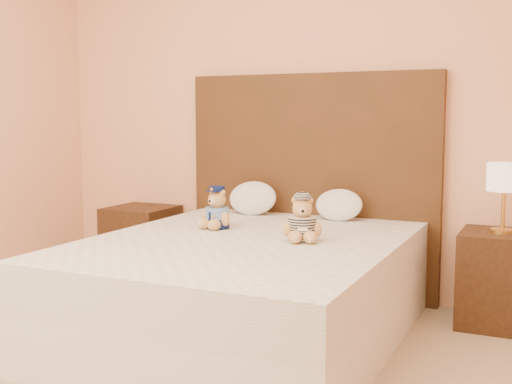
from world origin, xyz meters
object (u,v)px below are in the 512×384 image
(bed, at_px, (246,288))
(teddy_police, at_px, (217,208))
(nightstand_right, at_px, (500,279))
(pillow_right, at_px, (339,203))
(lamp, at_px, (505,181))
(nightstand_left, at_px, (142,244))
(teddy_prisoner, at_px, (302,218))
(pillow_left, at_px, (253,196))

(bed, bearing_deg, teddy_police, 142.22)
(nightstand_right, bearing_deg, pillow_right, 178.26)
(nightstand_right, relative_size, teddy_police, 2.21)
(lamp, bearing_deg, nightstand_left, 180.00)
(teddy_prisoner, xyz_separation_m, pillow_left, (-0.65, 0.76, -0.00))
(nightstand_left, xyz_separation_m, lamp, (2.50, 0.00, 0.57))
(pillow_left, distance_m, pillow_right, 0.61)
(bed, relative_size, teddy_police, 8.04)
(nightstand_left, xyz_separation_m, pillow_left, (0.90, 0.03, 0.40))
(teddy_prisoner, relative_size, pillow_right, 0.79)
(teddy_prisoner, bearing_deg, nightstand_left, 131.78)
(lamp, relative_size, teddy_police, 1.61)
(pillow_left, bearing_deg, pillow_right, 0.00)
(bed, distance_m, teddy_police, 0.55)
(pillow_left, bearing_deg, nightstand_left, -178.09)
(teddy_prisoner, bearing_deg, bed, 169.91)
(nightstand_right, relative_size, pillow_left, 1.59)
(lamp, bearing_deg, nightstand_right, 0.00)
(nightstand_left, bearing_deg, pillow_left, 1.91)
(teddy_police, bearing_deg, pillow_right, 59.97)
(bed, xyz_separation_m, lamp, (1.25, 0.80, 0.57))
(pillow_left, bearing_deg, teddy_police, -85.36)
(teddy_police, height_order, teddy_prisoner, teddy_police)
(teddy_prisoner, distance_m, pillow_left, 1.00)
(pillow_left, height_order, pillow_right, pillow_left)
(nightstand_right, distance_m, teddy_police, 1.70)
(nightstand_right, distance_m, pillow_left, 1.65)
(bed, distance_m, nightstand_left, 1.48)
(nightstand_left, distance_m, teddy_police, 1.17)
(nightstand_right, height_order, lamp, lamp)
(bed, relative_size, teddy_prisoner, 8.17)
(nightstand_right, xyz_separation_m, teddy_prisoner, (-0.95, -0.73, 0.40))
(teddy_police, bearing_deg, nightstand_left, 162.54)
(bed, xyz_separation_m, pillow_right, (0.26, 0.83, 0.38))
(bed, xyz_separation_m, pillow_left, (-0.35, 0.83, 0.40))
(lamp, xyz_separation_m, pillow_right, (-0.99, 0.03, -0.19))
(teddy_prisoner, bearing_deg, pillow_right, 70.01)
(bed, relative_size, lamp, 5.00)
(pillow_right, bearing_deg, lamp, -1.74)
(nightstand_right, bearing_deg, nightstand_left, 180.00)
(pillow_right, bearing_deg, nightstand_right, -1.74)
(nightstand_left, bearing_deg, nightstand_right, 0.00)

